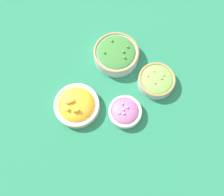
% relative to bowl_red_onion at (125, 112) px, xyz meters
% --- Properties ---
extents(ground_plane, '(3.00, 3.00, 0.00)m').
position_rel_bowl_red_onion_xyz_m(ground_plane, '(0.01, 0.08, -0.02)').
color(ground_plane, '#23704C').
extents(bowl_red_onion, '(0.14, 0.14, 0.06)m').
position_rel_bowl_red_onion_xyz_m(bowl_red_onion, '(0.00, 0.00, 0.00)').
color(bowl_red_onion, '#B2C1CC').
rests_on(bowl_red_onion, ground_plane).
extents(bowl_broccoli, '(0.20, 0.20, 0.07)m').
position_rel_bowl_red_onion_xyz_m(bowl_broccoli, '(0.18, 0.19, 0.01)').
color(bowl_broccoli, '#B2C1CC').
rests_on(bowl_broccoli, ground_plane).
extents(bowl_squash, '(0.19, 0.19, 0.07)m').
position_rel_bowl_red_onion_xyz_m(bowl_squash, '(-0.10, 0.17, 0.00)').
color(bowl_squash, beige).
rests_on(bowl_squash, ground_plane).
extents(bowl_lettuce, '(0.16, 0.16, 0.06)m').
position_rel_bowl_red_onion_xyz_m(bowl_lettuce, '(0.19, -0.02, 0.00)').
color(bowl_lettuce, '#B2C1CC').
rests_on(bowl_lettuce, ground_plane).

